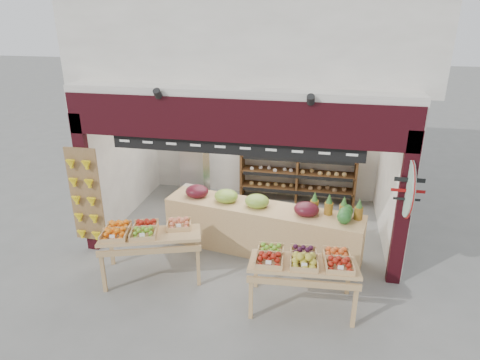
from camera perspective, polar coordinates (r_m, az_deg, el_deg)
name	(u,v)px	position (r m, az deg, el deg)	size (l,w,h in m)	color
ground	(245,235)	(8.79, 0.65, -7.35)	(60.00, 60.00, 0.00)	slate
shop_structure	(261,28)	(9.26, 2.76, 19.57)	(6.36, 5.12, 5.40)	white
banana_board	(85,198)	(8.24, -19.95, -2.21)	(0.60, 0.15, 1.80)	olive
gift_sign	(408,188)	(7.00, 21.50, -1.05)	(0.04, 0.93, 0.92)	#B1DFC5
back_shelving	(298,159)	(10.04, 7.78, 2.76)	(2.70, 0.44, 1.69)	brown
refrigerator	(196,167)	(10.20, -5.94, 1.79)	(0.63, 0.63, 1.62)	#B5B7BC
cardboard_stack	(201,206)	(9.43, -5.26, -3.53)	(1.04, 0.76, 0.70)	beige
mid_counter	(261,227)	(8.04, 2.83, -6.28)	(3.76, 1.35, 1.14)	tan
display_table_left	(144,232)	(7.39, -12.64, -6.83)	(1.85, 1.38, 1.04)	tan
display_table_right	(303,261)	(6.55, 8.46, -10.61)	(1.67, 1.01, 1.03)	tan
watermelon_pile	(330,247)	(8.14, 11.85, -8.76)	(0.78, 0.74, 0.56)	#1A501D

